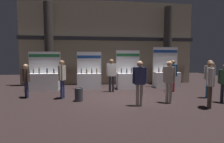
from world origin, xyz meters
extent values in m
plane|color=black|center=(0.00, 0.00, 0.00)|extent=(24.68, 24.68, 0.00)
cube|color=gray|center=(0.00, 4.33, 2.95)|extent=(12.34, 0.25, 5.91)
cube|color=#2D2D33|center=(0.00, 4.02, 3.25)|extent=(12.34, 0.20, 0.24)
cylinder|color=#423D38|center=(-4.05, 3.58, 2.72)|extent=(0.57, 0.57, 5.44)
cylinder|color=#423D38|center=(4.05, 3.58, 2.72)|extent=(0.57, 0.57, 5.44)
cube|color=white|center=(-4.07, 2.22, 0.50)|extent=(1.72, 0.60, 1.00)
cube|color=white|center=(-4.07, 2.56, 1.13)|extent=(1.81, 0.04, 2.26)
cube|color=#1E6638|center=(-4.07, 2.53, 2.03)|extent=(1.76, 0.01, 0.18)
cylinder|color=#472D14|center=(-4.64, 2.28, 1.11)|extent=(0.07, 0.07, 0.22)
cylinder|color=#472D14|center=(-4.64, 2.28, 1.26)|extent=(0.03, 0.03, 0.06)
cylinder|color=black|center=(-4.64, 2.28, 1.30)|extent=(0.03, 0.03, 0.02)
cylinder|color=#472D14|center=(-4.28, 2.12, 1.14)|extent=(0.07, 0.07, 0.28)
cylinder|color=#472D14|center=(-4.28, 2.12, 1.32)|extent=(0.03, 0.03, 0.08)
cylinder|color=black|center=(-4.28, 2.12, 1.37)|extent=(0.03, 0.03, 0.02)
cylinder|color=black|center=(-3.89, 2.29, 1.12)|extent=(0.08, 0.08, 0.25)
cylinder|color=black|center=(-3.89, 2.29, 1.28)|extent=(0.03, 0.03, 0.06)
cylinder|color=gold|center=(-3.89, 2.29, 1.32)|extent=(0.03, 0.03, 0.02)
cylinder|color=black|center=(-3.49, 2.24, 1.12)|extent=(0.07, 0.07, 0.23)
cylinder|color=black|center=(-3.49, 2.24, 1.26)|extent=(0.03, 0.03, 0.07)
cylinder|color=gold|center=(-3.49, 2.24, 1.31)|extent=(0.03, 0.03, 0.02)
cube|color=white|center=(-1.46, 2.37, 0.48)|extent=(1.43, 0.60, 0.96)
cube|color=white|center=(-1.46, 2.71, 1.14)|extent=(1.50, 0.04, 2.27)
cube|color=navy|center=(-1.46, 2.68, 1.96)|extent=(1.45, 0.01, 0.18)
cylinder|color=#472D14|center=(-1.92, 2.28, 1.09)|extent=(0.06, 0.06, 0.26)
cylinder|color=#472D14|center=(-1.92, 2.28, 1.25)|extent=(0.03, 0.03, 0.07)
cylinder|color=gold|center=(-1.92, 2.28, 1.29)|extent=(0.03, 0.03, 0.02)
cylinder|color=#472D14|center=(-1.61, 2.29, 1.09)|extent=(0.07, 0.07, 0.26)
cylinder|color=#472D14|center=(-1.61, 2.29, 1.26)|extent=(0.03, 0.03, 0.07)
cylinder|color=black|center=(-1.61, 2.29, 1.30)|extent=(0.03, 0.03, 0.02)
cylinder|color=black|center=(-1.30, 2.29, 1.08)|extent=(0.07, 0.07, 0.23)
cylinder|color=black|center=(-1.30, 2.29, 1.24)|extent=(0.03, 0.03, 0.09)
cylinder|color=red|center=(-1.30, 2.29, 1.29)|extent=(0.03, 0.03, 0.02)
cylinder|color=#472D14|center=(-1.00, 2.32, 1.09)|extent=(0.07, 0.07, 0.25)
cylinder|color=#472D14|center=(-1.00, 2.32, 1.25)|extent=(0.03, 0.03, 0.07)
cylinder|color=gold|center=(-1.00, 2.32, 1.30)|extent=(0.03, 0.03, 0.02)
cube|color=white|center=(0.96, 2.22, 0.48)|extent=(1.42, 0.60, 0.96)
cube|color=white|center=(0.96, 2.56, 1.19)|extent=(1.49, 0.04, 2.37)
cube|color=#1E6638|center=(0.96, 2.54, 2.08)|extent=(1.45, 0.01, 0.18)
cylinder|color=#472D14|center=(0.50, 2.25, 1.09)|extent=(0.07, 0.07, 0.26)
cylinder|color=#472D14|center=(0.50, 2.25, 1.26)|extent=(0.03, 0.03, 0.06)
cylinder|color=gold|center=(0.50, 2.25, 1.30)|extent=(0.03, 0.03, 0.02)
cylinder|color=black|center=(0.80, 2.13, 1.09)|extent=(0.07, 0.07, 0.26)
cylinder|color=black|center=(0.80, 2.13, 1.26)|extent=(0.03, 0.03, 0.08)
cylinder|color=gold|center=(0.80, 2.13, 1.31)|extent=(0.03, 0.03, 0.02)
cylinder|color=#472D14|center=(1.11, 2.21, 1.09)|extent=(0.07, 0.07, 0.26)
cylinder|color=#472D14|center=(1.11, 2.21, 1.25)|extent=(0.03, 0.03, 0.07)
cylinder|color=red|center=(1.11, 2.21, 1.30)|extent=(0.03, 0.03, 0.02)
cylinder|color=#19381E|center=(1.43, 2.18, 1.09)|extent=(0.07, 0.07, 0.26)
cylinder|color=#19381E|center=(1.43, 2.18, 1.25)|extent=(0.03, 0.03, 0.07)
cylinder|color=red|center=(1.43, 2.18, 1.29)|extent=(0.03, 0.03, 0.02)
cube|color=white|center=(3.52, 2.41, 0.49)|extent=(1.60, 0.60, 0.97)
cube|color=white|center=(3.52, 2.75, 1.30)|extent=(1.68, 0.04, 2.60)
cube|color=navy|center=(3.52, 2.73, 2.33)|extent=(1.63, 0.01, 0.18)
cylinder|color=black|center=(2.94, 2.37, 1.10)|extent=(0.07, 0.07, 0.25)
cylinder|color=black|center=(2.94, 2.37, 1.26)|extent=(0.03, 0.03, 0.06)
cylinder|color=black|center=(2.94, 2.37, 1.30)|extent=(0.03, 0.03, 0.02)
cylinder|color=#472D14|center=(3.22, 2.41, 1.09)|extent=(0.06, 0.06, 0.22)
cylinder|color=#472D14|center=(3.22, 2.41, 1.23)|extent=(0.03, 0.03, 0.06)
cylinder|color=black|center=(3.22, 2.41, 1.27)|extent=(0.03, 0.03, 0.02)
cylinder|color=black|center=(3.53, 2.43, 1.11)|extent=(0.06, 0.06, 0.26)
cylinder|color=black|center=(3.53, 2.43, 1.28)|extent=(0.03, 0.03, 0.09)
cylinder|color=red|center=(3.53, 2.43, 1.33)|extent=(0.03, 0.03, 0.02)
cylinder|color=black|center=(3.82, 2.36, 1.09)|extent=(0.07, 0.07, 0.23)
cylinder|color=black|center=(3.82, 2.36, 1.25)|extent=(0.03, 0.03, 0.09)
cylinder|color=black|center=(3.82, 2.36, 1.30)|extent=(0.03, 0.03, 0.02)
cylinder|color=#19381E|center=(4.08, 2.46, 1.10)|extent=(0.07, 0.07, 0.26)
cylinder|color=#19381E|center=(4.08, 2.46, 1.28)|extent=(0.03, 0.03, 0.09)
cylinder|color=gold|center=(4.08, 2.46, 1.33)|extent=(0.03, 0.03, 0.02)
cylinder|color=#38383D|center=(-1.88, -0.43, 0.28)|extent=(0.36, 0.36, 0.55)
torus|color=black|center=(-1.88, -0.43, 0.56)|extent=(0.36, 0.36, 0.02)
cylinder|color=#ADA393|center=(0.46, -1.49, 0.43)|extent=(0.12, 0.12, 0.86)
cylinder|color=#ADA393|center=(0.62, -1.51, 0.43)|extent=(0.12, 0.12, 0.86)
cube|color=navy|center=(0.54, -1.50, 1.19)|extent=(0.41, 0.26, 0.68)
sphere|color=tan|center=(0.54, -1.50, 1.66)|extent=(0.24, 0.24, 0.24)
cylinder|color=navy|center=(0.30, -1.47, 1.21)|extent=(0.08, 0.08, 0.64)
cylinder|color=navy|center=(0.78, -1.53, 1.21)|extent=(0.08, 0.08, 0.64)
cylinder|color=#47382D|center=(3.04, -2.15, 0.42)|extent=(0.12, 0.12, 0.85)
cylinder|color=#47382D|center=(3.13, -2.00, 0.42)|extent=(0.12, 0.12, 0.85)
cube|color=silver|center=(3.09, -2.07, 1.18)|extent=(0.40, 0.48, 0.67)
sphere|color=brown|center=(3.09, -2.07, 1.64)|extent=(0.23, 0.23, 0.23)
cylinder|color=silver|center=(2.96, -2.30, 1.20)|extent=(0.08, 0.08, 0.64)
cylinder|color=silver|center=(3.21, -1.85, 1.20)|extent=(0.08, 0.08, 0.64)
cylinder|color=#ADA393|center=(1.82, -1.18, 0.43)|extent=(0.12, 0.12, 0.85)
cylinder|color=#ADA393|center=(1.93, -1.27, 0.43)|extent=(0.12, 0.12, 0.85)
cube|color=#ADA393|center=(1.88, -1.23, 1.19)|extent=(0.40, 0.38, 0.67)
sphere|color=tan|center=(1.88, -1.23, 1.65)|extent=(0.23, 0.23, 0.23)
cylinder|color=#ADA393|center=(1.71, -1.09, 1.20)|extent=(0.08, 0.08, 0.64)
cylinder|color=#ADA393|center=(2.05, -1.36, 1.20)|extent=(0.08, 0.08, 0.64)
cylinder|color=#23232D|center=(4.16, -1.42, 0.39)|extent=(0.12, 0.12, 0.78)
cylinder|color=#33563D|center=(4.07, -1.31, 1.11)|extent=(0.08, 0.08, 0.59)
cylinder|color=navy|center=(-4.33, 0.41, 0.39)|extent=(0.12, 0.12, 0.77)
cylinder|color=navy|center=(-4.44, 0.56, 0.39)|extent=(0.12, 0.12, 0.77)
cube|color=#47382D|center=(-4.38, 0.49, 1.08)|extent=(0.41, 0.45, 0.61)
sphere|color=tan|center=(-4.38, 0.49, 1.50)|extent=(0.21, 0.21, 0.21)
cylinder|color=#47382D|center=(-4.24, 0.29, 1.09)|extent=(0.08, 0.08, 0.58)
cylinder|color=#47382D|center=(-4.53, 0.69, 1.09)|extent=(0.08, 0.08, 0.58)
cylinder|color=navy|center=(-2.64, 0.21, 0.43)|extent=(0.12, 0.12, 0.86)
cylinder|color=navy|center=(-2.69, 0.04, 0.43)|extent=(0.12, 0.12, 0.86)
cube|color=#ADA393|center=(-2.66, 0.13, 1.20)|extent=(0.30, 0.41, 0.68)
sphere|color=#8C6647|center=(-2.66, 0.13, 1.67)|extent=(0.24, 0.24, 0.24)
cylinder|color=#ADA393|center=(-2.60, 0.34, 1.22)|extent=(0.08, 0.08, 0.65)
cylinder|color=#ADA393|center=(-2.73, -0.09, 1.22)|extent=(0.08, 0.08, 0.65)
cylinder|color=navy|center=(4.09, -0.59, 0.43)|extent=(0.12, 0.12, 0.86)
cylinder|color=navy|center=(4.26, -0.61, 0.43)|extent=(0.12, 0.12, 0.86)
cube|color=silver|center=(4.18, -0.60, 1.20)|extent=(0.39, 0.30, 0.68)
sphere|color=#8C6647|center=(4.18, -0.60, 1.67)|extent=(0.24, 0.24, 0.24)
cylinder|color=silver|center=(3.95, -0.58, 1.22)|extent=(0.08, 0.08, 0.65)
cylinder|color=silver|center=(4.41, -0.63, 1.22)|extent=(0.08, 0.08, 0.65)
cylinder|color=maroon|center=(3.27, 1.03, 0.43)|extent=(0.12, 0.12, 0.86)
cylinder|color=maroon|center=(3.17, 1.16, 0.43)|extent=(0.12, 0.12, 0.86)
cube|color=navy|center=(3.22, 1.10, 1.19)|extent=(0.38, 0.41, 0.68)
sphere|color=#8C6647|center=(3.22, 1.10, 1.66)|extent=(0.24, 0.24, 0.24)
cylinder|color=navy|center=(3.35, 0.91, 1.21)|extent=(0.08, 0.08, 0.64)
cylinder|color=navy|center=(3.09, 1.28, 1.21)|extent=(0.08, 0.08, 0.64)
cylinder|color=#23232D|center=(-0.31, 1.39, 0.44)|extent=(0.12, 0.12, 0.88)
cylinder|color=#23232D|center=(-0.13, 1.37, 0.44)|extent=(0.12, 0.12, 0.88)
cube|color=silver|center=(-0.22, 1.38, 1.23)|extent=(0.40, 0.24, 0.70)
sphere|color=brown|center=(-0.22, 1.38, 1.71)|extent=(0.24, 0.24, 0.24)
cylinder|color=silver|center=(-0.45, 1.40, 1.25)|extent=(0.08, 0.08, 0.66)
cylinder|color=silver|center=(0.02, 1.36, 1.25)|extent=(0.08, 0.08, 0.66)
camera|label=1|loc=(-1.30, -7.71, 1.86)|focal=26.61mm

